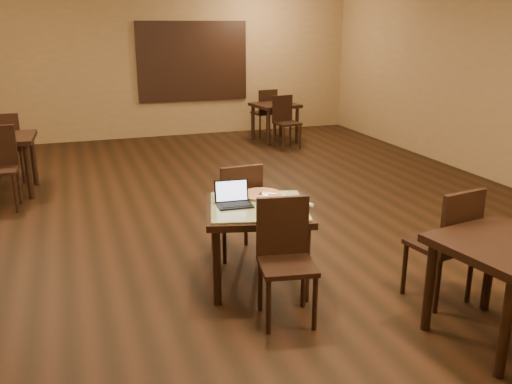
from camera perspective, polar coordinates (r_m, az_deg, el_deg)
name	(u,v)px	position (r m, az deg, el deg)	size (l,w,h in m)	color
ground	(243,205)	(7.21, -1.38, -1.43)	(10.00, 10.00, 0.00)	black
wall_back	(169,64)	(11.72, -9.15, 13.12)	(8.00, 0.02, 3.00)	#94744B
wall_right	(499,81)	(8.94, 24.23, 10.60)	(0.02, 10.00, 3.00)	#94744B
mural	(193,61)	(11.77, -6.67, 13.49)	(2.34, 0.05, 1.64)	#25648A
tiled_table	(258,216)	(4.87, 0.20, -2.56)	(1.12, 1.12, 0.76)	black
chair_main_near	(285,252)	(4.38, 3.07, -6.34)	(0.50, 0.50, 0.99)	black
chair_main_far	(238,205)	(5.46, -1.89, -1.43)	(0.45, 0.45, 1.00)	black
laptop	(233,199)	(4.85, -2.41, -0.69)	(0.32, 0.26, 0.21)	black
plate	(288,208)	(4.75, 3.43, -1.69)	(0.28, 0.28, 0.02)	white
pizza_slice	(288,207)	(4.75, 3.43, -1.54)	(0.17, 0.17, 0.02)	#CEB789
pizza_pan	(262,196)	(5.09, 0.58, -0.41)	(0.38, 0.38, 0.01)	silver
pizza_whole	(262,194)	(5.09, 0.58, -0.24)	(0.38, 0.38, 0.03)	#CEB789
spatula	(264,194)	(5.07, 0.87, -0.21)	(0.09, 0.22, 0.01)	silver
napkin_roll	(305,203)	(4.85, 5.22, -1.21)	(0.11, 0.16, 0.04)	white
other_table_a	(275,110)	(11.07, 2.00, 8.61)	(0.93, 0.93, 0.77)	black
other_table_a_chair_near	(285,119)	(10.55, 3.07, 7.73)	(0.49, 0.49, 0.99)	black
other_table_a_chair_far	(266,110)	(11.63, 1.02, 8.65)	(0.49, 0.49, 0.99)	black
other_table_b	(2,147)	(8.32, -25.21, 4.35)	(0.92, 0.92, 0.82)	black
other_table_b_chair_far	(6,143)	(8.94, -24.83, 4.66)	(0.48, 0.48, 1.07)	black
other_table_c	(502,259)	(4.39, 24.46, -6.48)	(0.98, 0.98, 0.80)	black
other_table_c_chair_far	(449,240)	(4.84, 19.64, -4.75)	(0.51, 0.51, 1.03)	black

